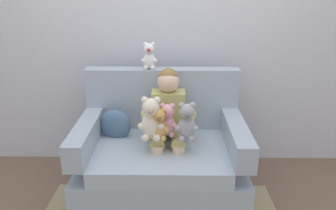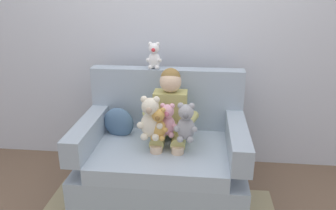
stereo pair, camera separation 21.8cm
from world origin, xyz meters
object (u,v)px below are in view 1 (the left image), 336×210
object	(u,v)px
plush_grey	(187,122)
plush_white_on_backrest	(149,57)
seated_child	(168,117)
plush_cream	(151,119)
armchair	(162,159)
plush_pink	(167,121)
throw_pillow	(115,125)
plush_honey	(159,125)

from	to	relation	value
plush_grey	plush_white_on_backrest	world-z (taller)	plush_white_on_backrest
seated_child	plush_cream	size ratio (longest dim) A/B	2.54
armchair	plush_grey	size ratio (longest dim) A/B	4.47
plush_pink	throw_pillow	size ratio (longest dim) A/B	0.99
armchair	plush_pink	world-z (taller)	armchair
plush_grey	plush_honey	world-z (taller)	plush_grey
armchair	plush_honey	world-z (taller)	armchair
armchair	plush_pink	bearing A→B (deg)	-63.26
seated_child	plush_grey	xyz separation A→B (m)	(0.14, -0.19, 0.03)
seated_child	throw_pillow	world-z (taller)	seated_child
armchair	plush_white_on_backrest	bearing A→B (deg)	108.24
plush_honey	plush_pink	distance (m)	0.09
seated_child	plush_cream	xyz separation A→B (m)	(-0.12, -0.18, 0.05)
plush_cream	throw_pillow	size ratio (longest dim) A/B	1.25
plush_cream	plush_white_on_backrest	world-z (taller)	plush_white_on_backrest
plush_honey	plush_white_on_backrest	size ratio (longest dim) A/B	1.10
plush_grey	plush_pink	size ratio (longest dim) A/B	1.12
seated_child	plush_white_on_backrest	world-z (taller)	plush_white_on_backrest
plush_grey	plush_cream	size ratio (longest dim) A/B	0.88
plush_pink	armchair	bearing A→B (deg)	108.70
plush_honey	throw_pillow	distance (m)	0.48
plush_pink	plush_white_on_backrest	distance (m)	0.60
plush_honey	plush_pink	size ratio (longest dim) A/B	0.95
plush_pink	throw_pillow	world-z (taller)	plush_pink
plush_cream	plush_grey	bearing A→B (deg)	-2.58
throw_pillow	plush_cream	bearing A→B (deg)	-41.07
seated_child	plush_white_on_backrest	distance (m)	0.53
armchair	throw_pillow	bearing A→B (deg)	162.42
plush_pink	throw_pillow	distance (m)	0.50
throw_pillow	plush_white_on_backrest	bearing A→B (deg)	36.13
armchair	plush_grey	xyz separation A→B (m)	(0.19, -0.16, 0.39)
plush_grey	plush_honey	size ratio (longest dim) A/B	1.18
seated_child	plush_honey	distance (m)	0.20
plush_honey	plush_white_on_backrest	world-z (taller)	plush_white_on_backrest
plush_honey	throw_pillow	bearing A→B (deg)	134.25
plush_pink	plush_white_on_backrest	bearing A→B (deg)	102.26
seated_child	plush_white_on_backrest	xyz separation A→B (m)	(-0.16, 0.30, 0.41)
armchair	plush_grey	world-z (taller)	armchair
plush_white_on_backrest	plush_grey	bearing A→B (deg)	-59.79
plush_white_on_backrest	armchair	bearing A→B (deg)	-72.97
plush_grey	plush_cream	bearing A→B (deg)	-177.94
plush_grey	plush_pink	bearing A→B (deg)	159.49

